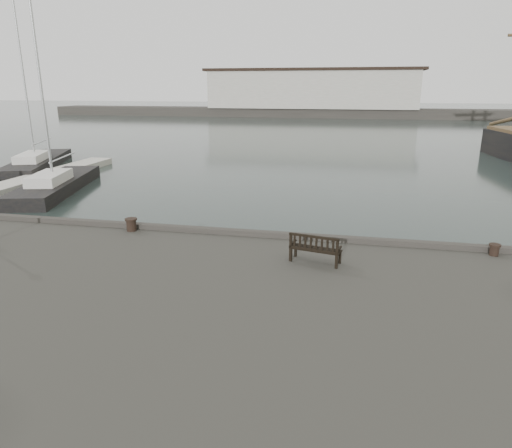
{
  "coord_description": "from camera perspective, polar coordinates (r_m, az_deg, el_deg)",
  "views": [
    {
      "loc": [
        2.0,
        -14.97,
        6.55
      ],
      "look_at": [
        -1.07,
        -0.5,
        2.1
      ],
      "focal_mm": 32.0,
      "sensor_mm": 36.0,
      "label": 1
    }
  ],
  "objects": [
    {
      "name": "breakwater",
      "position": [
        107.2,
        8.8,
        15.34
      ],
      "size": [
        140.0,
        9.5,
        12.2
      ],
      "color": "#383530",
      "rests_on": "ground"
    },
    {
      "name": "pontoon",
      "position": [
        33.87,
        -28.9,
        3.92
      ],
      "size": [
        2.0,
        24.0,
        0.5
      ],
      "primitive_type": "cube",
      "color": "beige",
      "rests_on": "ground"
    },
    {
      "name": "bench",
      "position": [
        13.58,
        7.4,
        -3.71
      ],
      "size": [
        1.57,
        0.83,
        0.86
      ],
      "rotation": [
        0.0,
        0.0,
        -0.22
      ],
      "color": "black",
      "rests_on": "quay"
    },
    {
      "name": "yacht_b",
      "position": [
        43.08,
        -25.56,
        6.69
      ],
      "size": [
        6.94,
        12.51,
        16.01
      ],
      "rotation": [
        0.0,
        0.0,
        0.37
      ],
      "color": "black",
      "rests_on": "ground"
    },
    {
      "name": "bollard_right",
      "position": [
        15.88,
        27.64,
        -2.87
      ],
      "size": [
        0.43,
        0.43,
        0.36
      ],
      "primitive_type": "cylinder",
      "rotation": [
        0.0,
        0.0,
        -0.27
      ],
      "color": "black",
      "rests_on": "quay"
    },
    {
      "name": "ground",
      "position": [
        16.46,
        4.04,
        -6.75
      ],
      "size": [
        400.0,
        400.0,
        0.0
      ],
      "primitive_type": "plane",
      "color": "black",
      "rests_on": "ground"
    },
    {
      "name": "bollard_left",
      "position": [
        17.06,
        -15.32,
        -0.07
      ],
      "size": [
        0.51,
        0.51,
        0.46
      ],
      "primitive_type": "cylinder",
      "rotation": [
        0.0,
        0.0,
        0.19
      ],
      "color": "black",
      "rests_on": "quay"
    },
    {
      "name": "yacht_c",
      "position": [
        32.62,
        -23.58,
        4.18
      ],
      "size": [
        5.26,
        11.01,
        14.26
      ],
      "rotation": [
        0.0,
        0.0,
        0.26
      ],
      "color": "black",
      "rests_on": "ground"
    }
  ]
}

